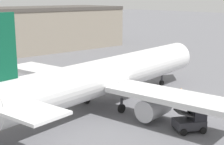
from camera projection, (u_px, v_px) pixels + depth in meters
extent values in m
plane|color=slate|center=(112.00, 105.00, 37.94)|extent=(400.00, 400.00, 0.00)
cylinder|color=silver|center=(112.00, 74.00, 37.19)|extent=(29.78, 8.88, 3.77)
cone|color=silver|center=(182.00, 55.00, 49.58)|extent=(3.62, 4.17, 3.70)
cube|color=silver|center=(51.00, 72.00, 41.21)|extent=(6.16, 13.13, 0.50)
cube|color=silver|center=(172.00, 97.00, 31.19)|extent=(6.16, 13.13, 0.50)
cylinder|color=#ADADB2|center=(63.00, 86.00, 40.37)|extent=(3.81, 2.65, 2.08)
cylinder|color=#ADADB2|center=(154.00, 108.00, 32.66)|extent=(3.81, 2.65, 2.08)
cube|color=silver|center=(32.00, 112.00, 23.89)|extent=(4.13, 5.05, 0.24)
cylinder|color=#38383D|center=(162.00, 80.00, 45.86)|extent=(0.28, 0.28, 1.56)
cylinder|color=black|center=(162.00, 83.00, 45.96)|extent=(0.75, 0.47, 0.70)
cylinder|color=#38383D|center=(122.00, 105.00, 35.14)|extent=(0.28, 0.28, 1.56)
cylinder|color=black|center=(122.00, 108.00, 35.21)|extent=(0.95, 0.50, 0.90)
cylinder|color=#38383D|center=(87.00, 97.00, 38.14)|extent=(0.28, 0.28, 1.56)
cylinder|color=black|center=(87.00, 100.00, 38.21)|extent=(0.95, 0.50, 0.90)
cylinder|color=#1E2338|center=(181.00, 99.00, 38.63)|extent=(0.27, 0.27, 0.81)
cylinder|color=orange|center=(181.00, 93.00, 38.48)|extent=(0.37, 0.37, 0.64)
sphere|color=tan|center=(181.00, 89.00, 38.38)|extent=(0.24, 0.24, 0.24)
cube|color=#2D2D33|center=(189.00, 123.00, 30.41)|extent=(3.15, 2.80, 0.77)
cube|color=black|center=(197.00, 113.00, 30.36)|extent=(1.77, 1.95, 1.10)
cube|color=#333333|center=(185.00, 113.00, 30.09)|extent=(2.03, 1.87, 0.65)
cylinder|color=black|center=(203.00, 130.00, 29.85)|extent=(0.66, 0.53, 0.60)
cylinder|color=black|center=(194.00, 123.00, 31.54)|extent=(0.66, 0.53, 0.60)
cylinder|color=black|center=(183.00, 132.00, 29.44)|extent=(0.66, 0.53, 0.60)
cylinder|color=black|center=(175.00, 125.00, 31.13)|extent=(0.66, 0.53, 0.60)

